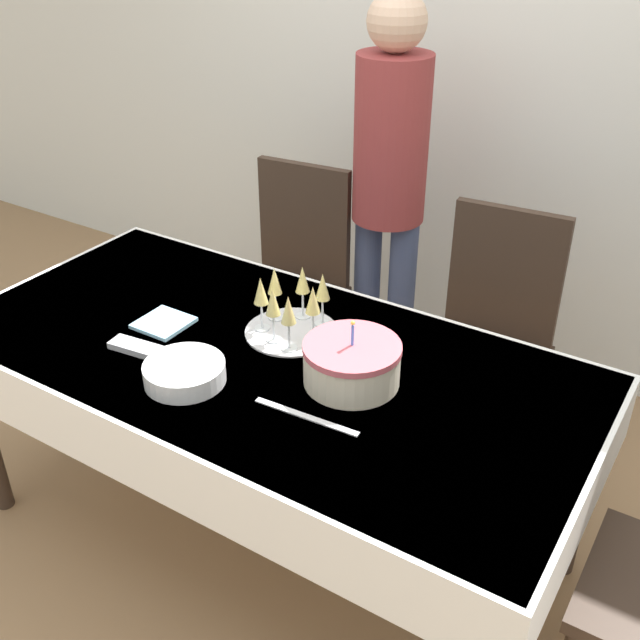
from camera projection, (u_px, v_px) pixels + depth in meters
ground_plane at (271, 534)px, 2.55m from camera, size 12.00×12.00×0.00m
wall_back at (482, 47)px, 2.96m from camera, size 8.00×0.05×2.70m
dining_table at (264, 381)px, 2.22m from camera, size 1.92×0.93×0.74m
dining_chair_far_left at (292, 274)px, 3.05m from camera, size 0.46×0.46×0.97m
dining_chair_far_right at (490, 333)px, 2.65m from camera, size 0.45×0.45×0.97m
birthday_cake at (352, 363)px, 2.02m from camera, size 0.27×0.27×0.19m
champagne_tray at (291, 305)px, 2.22m from camera, size 0.28×0.28×0.18m
plate_stack_main at (185, 373)px, 2.03m from camera, size 0.22×0.22×0.06m
cake_knife at (306, 417)px, 1.91m from camera, size 0.30×0.03×0.00m
fork_pile at (137, 348)px, 2.18m from camera, size 0.18×0.08×0.02m
napkin_pile at (164, 323)px, 2.30m from camera, size 0.15×0.15×0.01m
person_standing at (390, 172)px, 2.83m from camera, size 0.28×0.28×1.61m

